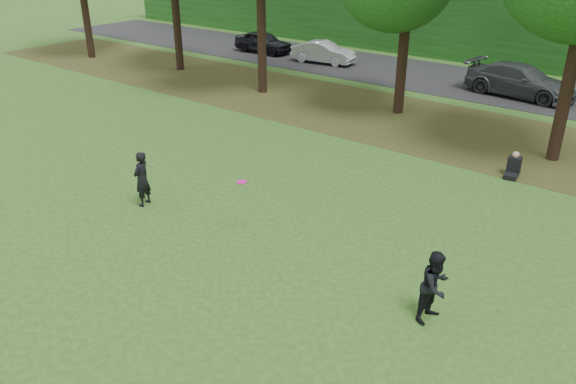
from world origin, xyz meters
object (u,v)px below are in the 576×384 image
object	(u,v)px
player_left	(142,179)
seated_person	(513,167)
player_right	(435,286)
frisbee	(242,182)

from	to	relation	value
player_left	seated_person	xyz separation A→B (m)	(7.84, 8.93, -0.52)
player_left	player_right	bearing A→B (deg)	76.89
player_right	player_left	bearing A→B (deg)	101.55
frisbee	seated_person	bearing A→B (deg)	62.98
seated_person	player_right	bearing A→B (deg)	-90.00
seated_person	player_left	bearing A→B (deg)	-139.17
player_left	seated_person	size ratio (longest dim) A/B	2.00
frisbee	seated_person	distance (m)	9.56
player_right	frisbee	xyz separation A→B (m)	(-5.50, 0.18, 0.75)
player_left	seated_person	distance (m)	11.89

